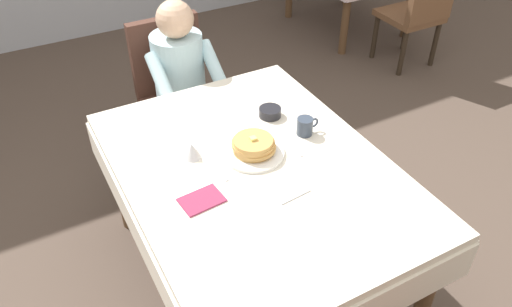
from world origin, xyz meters
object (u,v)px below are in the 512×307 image
(plate_breakfast, at_px, (253,153))
(breakfast_stack, at_px, (254,145))
(chair_diner, at_px, (174,85))
(spoon_near_edge, at_px, (296,197))
(knife_right_of_plate, at_px, (292,144))
(dining_table_main, at_px, (255,182))
(cup_coffee, at_px, (305,126))
(diner_person, at_px, (182,76))
(background_chair_empty, at_px, (420,8))
(fork_left_of_plate, at_px, (217,169))
(syrup_pitcher, at_px, (192,151))
(bowl_butter, at_px, (270,112))

(plate_breakfast, relative_size, breakfast_stack, 1.40)
(chair_diner, xyz_separation_m, spoon_near_edge, (-0.01, -1.42, 0.21))
(knife_right_of_plate, bearing_deg, plate_breakfast, 88.39)
(dining_table_main, bearing_deg, knife_right_of_plate, 15.59)
(dining_table_main, relative_size, breakfast_stack, 7.63)
(cup_coffee, xyz_separation_m, knife_right_of_plate, (-0.10, -0.04, -0.04))
(cup_coffee, relative_size, knife_right_of_plate, 0.56)
(dining_table_main, distance_m, plate_breakfast, 0.13)
(diner_person, height_order, spoon_near_edge, diner_person)
(cup_coffee, distance_m, spoon_near_edge, 0.44)
(cup_coffee, relative_size, background_chair_empty, 0.12)
(fork_left_of_plate, height_order, spoon_near_edge, same)
(plate_breakfast, xyz_separation_m, cup_coffee, (0.29, 0.02, 0.03))
(breakfast_stack, xyz_separation_m, background_chair_empty, (2.23, 1.28, -0.26))
(diner_person, height_order, syrup_pitcher, diner_person)
(plate_breakfast, height_order, background_chair_empty, background_chair_empty)
(dining_table_main, relative_size, spoon_near_edge, 10.16)
(dining_table_main, distance_m, bowl_butter, 0.42)
(fork_left_of_plate, bearing_deg, spoon_near_edge, -150.48)
(chair_diner, xyz_separation_m, plate_breakfast, (-0.02, -1.09, 0.22))
(diner_person, xyz_separation_m, bowl_butter, (0.19, -0.70, 0.09))
(plate_breakfast, bearing_deg, background_chair_empty, 29.79)
(syrup_pitcher, bearing_deg, fork_left_of_plate, -65.79)
(cup_coffee, height_order, spoon_near_edge, cup_coffee)
(diner_person, relative_size, bowl_butter, 10.18)
(breakfast_stack, distance_m, background_chair_empty, 2.59)
(knife_right_of_plate, height_order, background_chair_empty, background_chair_empty)
(plate_breakfast, xyz_separation_m, spoon_near_edge, (0.02, -0.33, -0.01))
(plate_breakfast, distance_m, background_chair_empty, 2.59)
(syrup_pitcher, relative_size, knife_right_of_plate, 0.40)
(plate_breakfast, relative_size, background_chair_empty, 0.30)
(background_chair_empty, bearing_deg, fork_left_of_plate, -151.81)
(cup_coffee, bearing_deg, syrup_pitcher, 170.80)
(spoon_near_edge, height_order, background_chair_empty, background_chair_empty)
(syrup_pitcher, bearing_deg, breakfast_stack, -23.03)
(knife_right_of_plate, relative_size, background_chair_empty, 0.22)
(diner_person, xyz_separation_m, spoon_near_edge, (-0.01, -1.26, 0.07))
(chair_diner, xyz_separation_m, bowl_butter, (0.19, -0.86, 0.23))
(cup_coffee, bearing_deg, diner_person, 106.28)
(plate_breakfast, xyz_separation_m, background_chair_empty, (2.24, 1.28, -0.22))
(spoon_near_edge, bearing_deg, bowl_butter, 64.37)
(diner_person, relative_size, syrup_pitcher, 14.00)
(syrup_pitcher, height_order, fork_left_of_plate, syrup_pitcher)
(bowl_butter, bearing_deg, plate_breakfast, -133.56)
(chair_diner, bearing_deg, bowl_butter, 102.78)
(cup_coffee, distance_m, fork_left_of_plate, 0.48)
(bowl_butter, height_order, syrup_pitcher, syrup_pitcher)
(dining_table_main, relative_size, background_chair_empty, 1.64)
(dining_table_main, distance_m, knife_right_of_plate, 0.25)
(diner_person, relative_size, plate_breakfast, 4.00)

